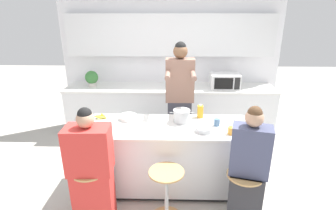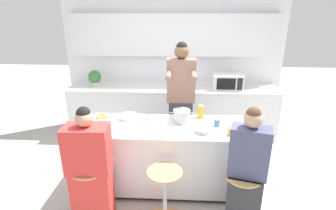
# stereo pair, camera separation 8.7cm
# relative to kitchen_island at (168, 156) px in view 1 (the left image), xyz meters

# --- Properties ---
(ground_plane) EXTENTS (16.00, 16.00, 0.00)m
(ground_plane) POSITION_rel_kitchen_island_xyz_m (0.00, 0.00, -0.45)
(ground_plane) COLOR #B2ADA3
(wall_back) EXTENTS (4.12, 0.22, 2.70)m
(wall_back) POSITION_rel_kitchen_island_xyz_m (0.00, 1.99, 1.09)
(wall_back) COLOR white
(wall_back) RESTS_ON ground_plane
(back_counter) EXTENTS (3.82, 0.71, 0.92)m
(back_counter) POSITION_rel_kitchen_island_xyz_m (0.00, 1.65, 0.01)
(back_counter) COLOR silver
(back_counter) RESTS_ON ground_plane
(kitchen_island) EXTENTS (2.07, 0.77, 0.89)m
(kitchen_island) POSITION_rel_kitchen_island_xyz_m (0.00, 0.00, 0.00)
(kitchen_island) COLOR black
(kitchen_island) RESTS_ON ground_plane
(bar_stool_leftmost) EXTENTS (0.38, 0.38, 0.64)m
(bar_stool_leftmost) POSITION_rel_kitchen_island_xyz_m (-0.83, -0.62, -0.09)
(bar_stool_leftmost) COLOR tan
(bar_stool_leftmost) RESTS_ON ground_plane
(bar_stool_center) EXTENTS (0.38, 0.38, 0.64)m
(bar_stool_center) POSITION_rel_kitchen_island_xyz_m (0.00, -0.62, -0.09)
(bar_stool_center) COLOR tan
(bar_stool_center) RESTS_ON ground_plane
(bar_stool_rightmost) EXTENTS (0.38, 0.38, 0.64)m
(bar_stool_rightmost) POSITION_rel_kitchen_island_xyz_m (0.83, -0.65, -0.09)
(bar_stool_rightmost) COLOR tan
(bar_stool_rightmost) RESTS_ON ground_plane
(person_cooking) EXTENTS (0.42, 0.57, 1.85)m
(person_cooking) POSITION_rel_kitchen_island_xyz_m (0.16, 0.71, 0.48)
(person_cooking) COLOR #383842
(person_cooking) RESTS_ON ground_plane
(person_wrapped_blanket) EXTENTS (0.47, 0.31, 1.37)m
(person_wrapped_blanket) POSITION_rel_kitchen_island_xyz_m (-0.81, -0.63, 0.19)
(person_wrapped_blanket) COLOR red
(person_wrapped_blanket) RESTS_ON ground_plane
(person_seated_near) EXTENTS (0.44, 0.34, 1.39)m
(person_seated_near) POSITION_rel_kitchen_island_xyz_m (0.86, -0.63, 0.18)
(person_seated_near) COLOR #333338
(person_seated_near) RESTS_ON ground_plane
(cooking_pot) EXTENTS (0.31, 0.22, 0.17)m
(cooking_pot) POSITION_rel_kitchen_island_xyz_m (0.18, 0.12, 0.52)
(cooking_pot) COLOR #B7BABC
(cooking_pot) RESTS_ON kitchen_island
(fruit_bowl) EXTENTS (0.22, 0.22, 0.07)m
(fruit_bowl) POSITION_rel_kitchen_island_xyz_m (-0.53, 0.19, 0.47)
(fruit_bowl) COLOR white
(fruit_bowl) RESTS_ON kitchen_island
(mixing_bowl_steel) EXTENTS (0.20, 0.20, 0.06)m
(mixing_bowl_steel) POSITION_rel_kitchen_island_xyz_m (0.44, -0.16, 0.47)
(mixing_bowl_steel) COLOR #B7BABC
(mixing_bowl_steel) RESTS_ON kitchen_island
(coffee_cup_near) EXTENTS (0.12, 0.08, 0.09)m
(coffee_cup_near) POSITION_rel_kitchen_island_xyz_m (0.75, -0.21, 0.48)
(coffee_cup_near) COLOR orange
(coffee_cup_near) RESTS_ON kitchen_island
(coffee_cup_far) EXTENTS (0.10, 0.07, 0.09)m
(coffee_cup_far) POSITION_rel_kitchen_island_xyz_m (0.61, 0.02, 0.48)
(coffee_cup_far) COLOR #4C7099
(coffee_cup_far) RESTS_ON kitchen_island
(banana_bunch) EXTENTS (0.19, 0.13, 0.06)m
(banana_bunch) POSITION_rel_kitchen_island_xyz_m (-0.90, 0.22, 0.47)
(banana_bunch) COLOR yellow
(banana_bunch) RESTS_ON kitchen_island
(juice_carton) EXTENTS (0.07, 0.07, 0.18)m
(juice_carton) POSITION_rel_kitchen_island_xyz_m (0.43, 0.29, 0.52)
(juice_carton) COLOR gold
(juice_carton) RESTS_ON kitchen_island
(microwave) EXTENTS (0.52, 0.35, 0.26)m
(microwave) POSITION_rel_kitchen_island_xyz_m (0.98, 1.60, 0.60)
(microwave) COLOR white
(microwave) RESTS_ON back_counter
(potted_plant) EXTENTS (0.24, 0.24, 0.29)m
(potted_plant) POSITION_rel_kitchen_island_xyz_m (-1.44, 1.65, 0.63)
(potted_plant) COLOR beige
(potted_plant) RESTS_ON back_counter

